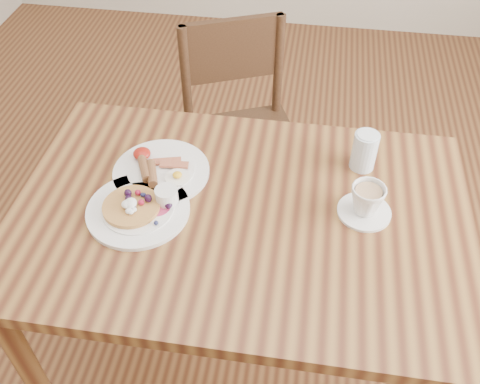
{
  "coord_description": "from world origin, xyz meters",
  "views": [
    {
      "loc": [
        0.15,
        -0.94,
        1.77
      ],
      "look_at": [
        0.0,
        0.0,
        0.82
      ],
      "focal_mm": 40.0,
      "sensor_mm": 36.0,
      "label": 1
    }
  ],
  "objects": [
    {
      "name": "teacup_saucer",
      "position": [
        0.32,
        0.04,
        0.79
      ],
      "size": [
        0.14,
        0.14,
        0.09
      ],
      "color": "white",
      "rests_on": "dining_table"
    },
    {
      "name": "dining_table",
      "position": [
        0.0,
        0.0,
        0.65
      ],
      "size": [
        1.2,
        0.8,
        0.75
      ],
      "color": "brown",
      "rests_on": "ground"
    },
    {
      "name": "breakfast_plate",
      "position": [
        -0.24,
        0.11,
        0.76
      ],
      "size": [
        0.27,
        0.27,
        0.04
      ],
      "color": "white",
      "rests_on": "dining_table"
    },
    {
      "name": "water_glass",
      "position": [
        0.31,
        0.23,
        0.81
      ],
      "size": [
        0.07,
        0.07,
        0.11
      ],
      "primitive_type": "cylinder",
      "color": "silver",
      "rests_on": "dining_table"
    },
    {
      "name": "ground",
      "position": [
        0.0,
        0.0,
        0.0
      ],
      "size": [
        5.0,
        5.0,
        0.0
      ],
      "primitive_type": "plane",
      "color": "#4E2816",
      "rests_on": "ground"
    },
    {
      "name": "pancake_plate",
      "position": [
        -0.26,
        -0.04,
        0.76
      ],
      "size": [
        0.27,
        0.27,
        0.06
      ],
      "color": "white",
      "rests_on": "dining_table"
    },
    {
      "name": "chair_far",
      "position": [
        -0.1,
        0.66,
        0.49
      ],
      "size": [
        0.55,
        0.55,
        0.88
      ],
      "rotation": [
        0.0,
        0.0,
        3.54
      ],
      "color": "#3E2816",
      "rests_on": "ground"
    }
  ]
}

